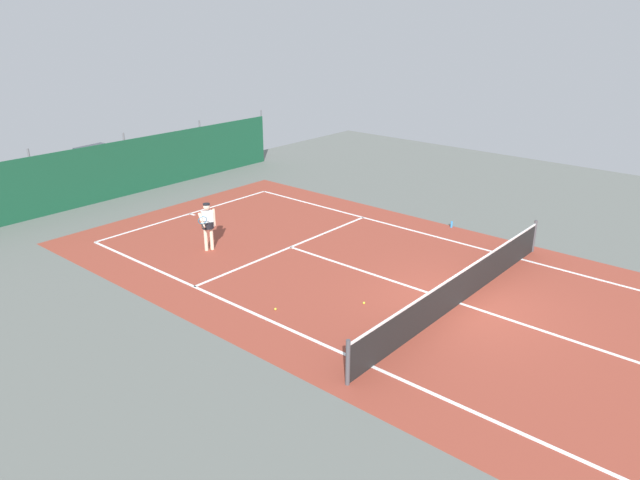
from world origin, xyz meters
TOP-DOWN VIEW (x-y plane):
  - ground_plane at (0.00, 0.00)m, footprint 36.00×36.00m
  - court_surface at (0.00, 0.00)m, footprint 11.02×26.60m
  - tennis_net at (0.00, 0.00)m, footprint 10.12×0.10m
  - back_fence at (-0.00, 16.53)m, footprint 16.30×0.98m
  - tennis_player at (-1.96, 8.31)m, footprint 0.84×0.65m
  - tennis_ball_near_player at (-1.74, 1.99)m, footprint 0.07×0.07m
  - tennis_ball_midcourt at (-3.59, 3.59)m, footprint 0.07×0.07m
  - parked_car at (0.24, 18.61)m, footprint 2.42×4.39m
  - water_bottle at (5.36, 3.22)m, footprint 0.08×0.08m

SIDE VIEW (x-z plane):
  - ground_plane at x=0.00m, z-range 0.00..0.00m
  - court_surface at x=0.00m, z-range 0.00..0.01m
  - tennis_ball_near_player at x=-1.74m, z-range 0.00..0.07m
  - tennis_ball_midcourt at x=-3.59m, z-range 0.00..0.07m
  - water_bottle at x=5.36m, z-range 0.00..0.24m
  - tennis_net at x=0.00m, z-range -0.04..1.06m
  - back_fence at x=0.00m, z-range -0.68..2.02m
  - parked_car at x=0.24m, z-range 0.00..1.68m
  - tennis_player at x=-1.96m, z-range 0.14..1.78m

